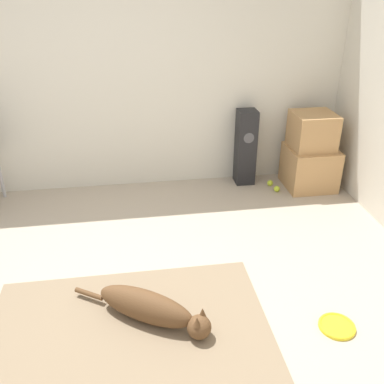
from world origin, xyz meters
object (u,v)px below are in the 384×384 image
(cardboard_box_upper, at_px, (313,131))
(tennis_ball_by_boxes, at_px, (270,183))
(frisbee, at_px, (337,326))
(floor_speaker, at_px, (246,147))
(tennis_ball_near_speaker, at_px, (277,189))
(dog, at_px, (151,308))
(cardboard_box_lower, at_px, (310,167))

(cardboard_box_upper, distance_m, tennis_ball_by_boxes, 0.74)
(frisbee, height_order, tennis_ball_by_boxes, tennis_ball_by_boxes)
(floor_speaker, distance_m, tennis_ball_near_speaker, 0.58)
(dog, xyz_separation_m, floor_speaker, (1.21, 2.09, 0.30))
(dog, distance_m, frisbee, 1.29)
(frisbee, bearing_deg, cardboard_box_upper, 73.54)
(cardboard_box_upper, bearing_deg, tennis_ball_by_boxes, 173.25)
(cardboard_box_upper, bearing_deg, tennis_ball_near_speaker, -164.58)
(frisbee, bearing_deg, dog, 168.84)
(frisbee, relative_size, tennis_ball_near_speaker, 3.82)
(frisbee, height_order, floor_speaker, floor_speaker)
(cardboard_box_lower, xyz_separation_m, tennis_ball_near_speaker, (-0.39, -0.09, -0.20))
(dog, height_order, tennis_ball_by_boxes, dog)
(dog, relative_size, tennis_ball_near_speaker, 14.21)
(frisbee, height_order, tennis_ball_near_speaker, tennis_ball_near_speaker)
(cardboard_box_upper, relative_size, tennis_ball_near_speaker, 6.66)
(floor_speaker, bearing_deg, dog, -120.16)
(tennis_ball_by_boxes, bearing_deg, cardboard_box_upper, -6.75)
(dog, relative_size, frisbee, 3.72)
(tennis_ball_near_speaker, bearing_deg, floor_speaker, 134.92)
(floor_speaker, bearing_deg, cardboard_box_lower, -17.12)
(cardboard_box_upper, bearing_deg, cardboard_box_lower, -49.13)
(dog, xyz_separation_m, cardboard_box_lower, (1.91, 1.87, 0.11))
(frisbee, distance_m, cardboard_box_upper, 2.32)
(frisbee, distance_m, cardboard_box_lower, 2.23)
(cardboard_box_upper, height_order, tennis_ball_by_boxes, cardboard_box_upper)
(floor_speaker, height_order, tennis_ball_by_boxes, floor_speaker)
(frisbee, bearing_deg, tennis_ball_near_speaker, 82.91)
(cardboard_box_lower, bearing_deg, cardboard_box_upper, 130.87)
(dog, distance_m, tennis_ball_near_speaker, 2.34)
(dog, distance_m, tennis_ball_by_boxes, 2.44)
(cardboard_box_lower, relative_size, tennis_ball_by_boxes, 7.96)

